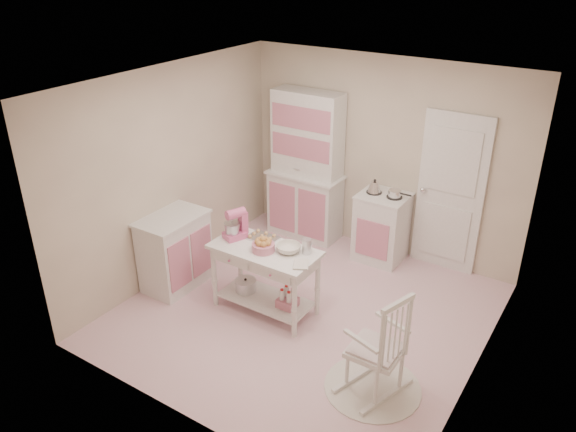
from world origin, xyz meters
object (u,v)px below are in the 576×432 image
object	(u,v)px
stand_mixer	(234,224)
bread_basket	(263,247)
base_cabinet	(175,251)
rocking_chair	(376,341)
work_table	(265,280)
hutch	(306,166)
stove	(381,227)

from	to	relation	value
stand_mixer	bread_basket	xyz separation A→B (m)	(0.44, -0.07, -0.12)
stand_mixer	bread_basket	distance (m)	0.46
base_cabinet	rocking_chair	xyz separation A→B (m)	(2.80, -0.35, 0.09)
stand_mixer	base_cabinet	bearing A→B (deg)	-144.32
bread_basket	stand_mixer	bearing A→B (deg)	170.96
base_cabinet	work_table	bearing A→B (deg)	7.02
rocking_chair	bread_basket	bearing A→B (deg)	-178.42
work_table	bread_basket	distance (m)	0.45
hutch	bread_basket	xyz separation A→B (m)	(0.62, -1.89, -0.19)
stove	rocking_chair	world-z (taller)	rocking_chair
hutch	work_table	distance (m)	2.04
rocking_chair	work_table	world-z (taller)	rocking_chair
bread_basket	stove	bearing A→B (deg)	72.48
stove	bread_basket	distance (m)	1.97
rocking_chair	bread_basket	distance (m)	1.65
hutch	stand_mixer	bearing A→B (deg)	-84.41
stove	bread_basket	xyz separation A→B (m)	(-0.58, -1.84, 0.39)
hutch	work_table	xyz separation A→B (m)	(0.60, -1.84, -0.64)
base_cabinet	bread_basket	distance (m)	1.30
base_cabinet	rocking_chair	world-z (taller)	rocking_chair
stove	base_cabinet	bearing A→B (deg)	-133.16
bread_basket	hutch	bearing A→B (deg)	108.10
stove	rocking_chair	bearing A→B (deg)	-66.85
stove	work_table	xyz separation A→B (m)	(-0.60, -1.79, -0.06)
work_table	stand_mixer	distance (m)	0.71
hutch	work_table	size ratio (longest dim) A/B	1.73
base_cabinet	stand_mixer	distance (m)	0.96
bread_basket	work_table	bearing A→B (deg)	111.80
hutch	stand_mixer	xyz separation A→B (m)	(0.18, -1.82, -0.07)
hutch	stove	size ratio (longest dim) A/B	2.26
base_cabinet	hutch	bearing A→B (deg)	72.69
rocking_chair	work_table	bearing A→B (deg)	-179.89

